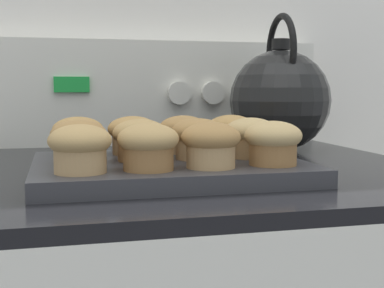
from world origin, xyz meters
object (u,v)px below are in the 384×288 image
at_px(muffin_pan, 168,168).
at_px(muffin_r2_c3, 231,132).
at_px(muffin_r0_c0, 80,147).
at_px(muffin_r1_c0, 79,141).
at_px(muffin_r2_c2, 183,133).
at_px(muffin_r2_c0, 78,135).
at_px(muffin_r2_c1, 133,134).
at_px(muffin_r1_c3, 251,137).
at_px(tea_kettle, 280,98).
at_px(muffin_r1_c1, 140,139).
at_px(muffin_r0_c3, 273,142).
at_px(muffin_r1_c2, 198,138).
at_px(muffin_r0_c2, 211,144).
at_px(muffin_r0_c1, 148,145).

xyz_separation_m(muffin_pan, muffin_r2_c3, (0.11, 0.08, 0.04)).
bearing_deg(muffin_pan, muffin_r0_c0, -145.63).
relative_size(muffin_r1_c0, muffin_r2_c2, 1.00).
distance_m(muffin_r2_c0, muffin_r2_c1, 0.08).
xyz_separation_m(muffin_r1_c3, tea_kettle, (0.15, 0.24, 0.05)).
height_order(muffin_r1_c1, muffin_r2_c3, same).
bearing_deg(muffin_r1_c1, muffin_r2_c2, 44.54).
bearing_deg(muffin_r2_c2, muffin_r2_c0, 178.76).
height_order(muffin_r0_c3, muffin_r2_c1, same).
bearing_deg(muffin_r1_c2, tea_kettle, 47.40).
relative_size(muffin_r0_c2, muffin_r2_c2, 1.00).
bearing_deg(muffin_r1_c0, tea_kettle, 32.81).
xyz_separation_m(muffin_r0_c1, muffin_r0_c3, (0.16, 0.00, 0.00)).
relative_size(muffin_r1_c3, muffin_r2_c1, 1.00).
height_order(muffin_r0_c2, muffin_r1_c3, same).
distance_m(muffin_r1_c2, tea_kettle, 0.33).
height_order(muffin_r0_c1, muffin_r2_c2, same).
distance_m(muffin_r2_c1, muffin_r2_c2, 0.08).
distance_m(muffin_r1_c0, muffin_r1_c2, 0.16).
distance_m(muffin_r0_c1, muffin_r1_c3, 0.17).
height_order(muffin_r1_c0, muffin_r2_c0, same).
bearing_deg(muffin_r1_c1, muffin_r0_c2, -47.71).
xyz_separation_m(muffin_r1_c3, muffin_r2_c2, (-0.08, 0.08, 0.00)).
bearing_deg(muffin_r1_c2, muffin_r2_c0, 153.13).
xyz_separation_m(muffin_r0_c0, muffin_r1_c3, (0.23, 0.08, 0.00)).
height_order(muffin_r1_c2, muffin_r2_c1, same).
xyz_separation_m(muffin_r0_c0, muffin_r0_c2, (0.15, 0.00, 0.00)).
distance_m(muffin_r0_c1, muffin_r0_c2, 0.08).
bearing_deg(muffin_r0_c1, muffin_r1_c1, 88.22).
relative_size(muffin_r0_c3, muffin_r1_c3, 1.00).
distance_m(muffin_pan, muffin_r2_c2, 0.10).
xyz_separation_m(muffin_r0_c3, muffin_r2_c3, (-0.01, 0.15, 0.00)).
relative_size(muffin_r1_c1, muffin_r2_c2, 1.00).
bearing_deg(muffin_r0_c2, muffin_pan, 115.21).
xyz_separation_m(muffin_pan, tea_kettle, (0.26, 0.24, 0.09)).
height_order(muffin_r1_c1, muffin_r2_c0, same).
bearing_deg(muffin_r0_c2, muffin_r2_c2, 89.25).
distance_m(muffin_r0_c3, tea_kettle, 0.35).
xyz_separation_m(muffin_r1_c3, muffin_r2_c0, (-0.23, 0.08, 0.00)).
xyz_separation_m(muffin_r0_c0, muffin_r2_c3, (0.23, 0.16, 0.00)).
height_order(muffin_r1_c1, muffin_r2_c1, same).
distance_m(muffin_pan, muffin_r1_c0, 0.12).
xyz_separation_m(muffin_r0_c2, muffin_r2_c2, (0.00, 0.16, 0.00)).
distance_m(muffin_r0_c3, muffin_r1_c3, 0.07).
height_order(muffin_r0_c0, muffin_r2_c0, same).
bearing_deg(muffin_r1_c2, muffin_r1_c0, -178.79).
height_order(muffin_pan, muffin_r1_c2, muffin_r1_c2).
relative_size(muffin_r0_c1, muffin_r2_c1, 1.00).
distance_m(muffin_r0_c2, muffin_r0_c3, 0.08).
bearing_deg(muffin_r2_c0, muffin_r0_c3, -33.81).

